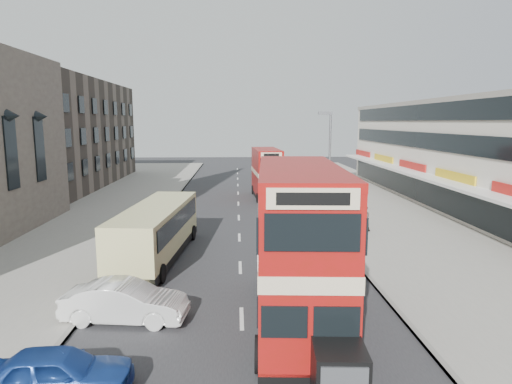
% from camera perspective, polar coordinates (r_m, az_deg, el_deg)
% --- Properties ---
extents(ground, '(160.00, 160.00, 0.00)m').
position_cam_1_polar(ground, '(15.83, -1.75, -18.92)').
color(ground, '#28282B').
rests_on(ground, ground).
extents(road_surface, '(12.00, 90.00, 0.01)m').
position_cam_1_polar(road_surface, '(34.78, -2.22, -3.30)').
color(road_surface, '#28282B').
rests_on(road_surface, ground).
extents(pavement_right, '(12.00, 90.00, 0.15)m').
position_cam_1_polar(pavement_right, '(36.83, 16.82, -2.88)').
color(pavement_right, gray).
rests_on(pavement_right, ground).
extents(pavement_left, '(12.00, 90.00, 0.15)m').
position_cam_1_polar(pavement_left, '(36.73, -21.32, -3.15)').
color(pavement_left, gray).
rests_on(pavement_left, ground).
extents(kerb_left, '(0.20, 90.00, 0.16)m').
position_cam_1_polar(kerb_left, '(35.27, -12.19, -3.21)').
color(kerb_left, gray).
rests_on(kerb_left, ground).
extents(kerb_right, '(0.20, 90.00, 0.16)m').
position_cam_1_polar(kerb_right, '(35.33, 7.74, -3.07)').
color(kerb_right, gray).
rests_on(kerb_right, ground).
extents(brick_terrace, '(14.00, 28.00, 12.00)m').
position_cam_1_polar(brick_terrace, '(56.40, -25.50, 6.70)').
color(brick_terrace, '#66594C').
rests_on(brick_terrace, ground).
extents(commercial_row, '(9.90, 46.20, 9.30)m').
position_cam_1_polar(commercial_row, '(41.31, 26.68, 4.28)').
color(commercial_row, beige).
rests_on(commercial_row, ground).
extents(street_lamp, '(1.00, 0.20, 8.12)m').
position_cam_1_polar(street_lamp, '(32.78, 9.26, 4.29)').
color(street_lamp, slate).
rests_on(street_lamp, ground).
extents(bus_main, '(3.41, 10.44, 5.67)m').
position_cam_1_polar(bus_main, '(16.27, 5.53, -6.83)').
color(bus_main, black).
rests_on(bus_main, ground).
extents(bus_second, '(2.70, 8.46, 4.64)m').
position_cam_1_polar(bus_second, '(43.43, 1.37, 2.43)').
color(bus_second, black).
rests_on(bus_second, ground).
extents(coach, '(3.47, 10.32, 2.68)m').
position_cam_1_polar(coach, '(24.96, -12.60, -4.72)').
color(coach, black).
rests_on(coach, ground).
extents(car_left_near, '(4.14, 1.87, 1.38)m').
position_cam_1_polar(car_left_near, '(14.07, -24.09, -20.36)').
color(car_left_near, navy).
rests_on(car_left_near, ground).
extents(car_left_front, '(4.76, 2.14, 1.51)m').
position_cam_1_polar(car_left_front, '(17.81, -16.38, -13.31)').
color(car_left_front, white).
rests_on(car_left_front, ground).
extents(car_right_a, '(4.40, 1.80, 1.28)m').
position_cam_1_polar(car_right_a, '(30.52, 8.02, -3.91)').
color(car_right_a, '#A41020').
rests_on(car_right_a, ground).
extents(car_right_b, '(4.68, 2.37, 1.27)m').
position_cam_1_polar(car_right_b, '(36.23, 5.29, -1.82)').
color(car_right_b, '#CB6014').
rests_on(car_right_b, ground).
extents(car_right_c, '(4.44, 1.94, 1.49)m').
position_cam_1_polar(car_right_c, '(45.48, 3.36, 0.56)').
color(car_right_c, teal).
rests_on(car_right_c, ground).
extents(pedestrian_near, '(0.65, 0.44, 1.73)m').
position_cam_1_polar(pedestrian_near, '(30.69, 13.69, -3.29)').
color(pedestrian_near, gray).
rests_on(pedestrian_near, pavement_right).
extents(pedestrian_far, '(0.98, 0.56, 1.56)m').
position_cam_1_polar(pedestrian_far, '(45.97, 7.69, 0.82)').
color(pedestrian_far, gray).
rests_on(pedestrian_far, pavement_right).
extents(cyclist, '(0.65, 1.62, 2.11)m').
position_cam_1_polar(cyclist, '(35.89, 5.54, -1.76)').
color(cyclist, gray).
rests_on(cyclist, ground).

